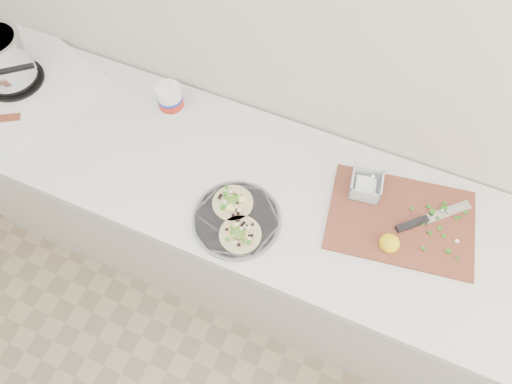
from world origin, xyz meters
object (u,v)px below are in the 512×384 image
at_px(tub, 170,98).
at_px(bacon_plate, 0,120).
at_px(taco_plate, 236,218).
at_px(stove, 6,67).
at_px(cutboard, 399,214).

xyz_separation_m(tub, bacon_plate, (-0.59, -0.33, -0.06)).
bearing_deg(taco_plate, bacon_plate, 178.63).
height_order(taco_plate, bacon_plate, taco_plate).
xyz_separation_m(stove, tub, (0.67, 0.14, -0.02)).
relative_size(taco_plate, tub, 1.36).
xyz_separation_m(cutboard, bacon_plate, (-1.55, -0.21, -0.01)).
bearing_deg(stove, tub, 30.58).
distance_m(stove, tub, 0.68).
bearing_deg(bacon_plate, stove, 110.87).
bearing_deg(bacon_plate, cutboard, 7.80).
bearing_deg(cutboard, bacon_plate, 178.66).
height_order(tub, bacon_plate, tub).
distance_m(tub, bacon_plate, 0.68).
bearing_deg(tub, taco_plate, -38.35).
xyz_separation_m(taco_plate, tub, (-0.44, 0.35, 0.05)).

